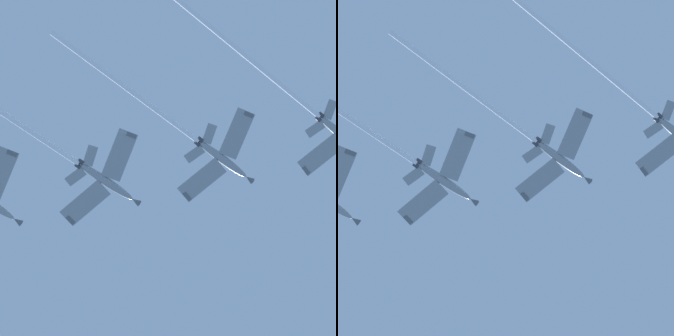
# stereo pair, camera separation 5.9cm
# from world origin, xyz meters

# --- Properties ---
(jet_lead) EXTENTS (44.38, 30.11, 14.56)m
(jet_lead) POSITION_xyz_m (-3.76, -0.43, 138.76)
(jet_lead) COLOR gray
(jet_second) EXTENTS (39.27, 26.94, 14.05)m
(jet_second) POSITION_xyz_m (16.28, -9.00, 134.53)
(jet_second) COLOR gray
(jet_third) EXTENTS (44.25, 28.96, 13.55)m
(jet_third) POSITION_xyz_m (39.32, -14.34, 130.24)
(jet_third) COLOR gray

